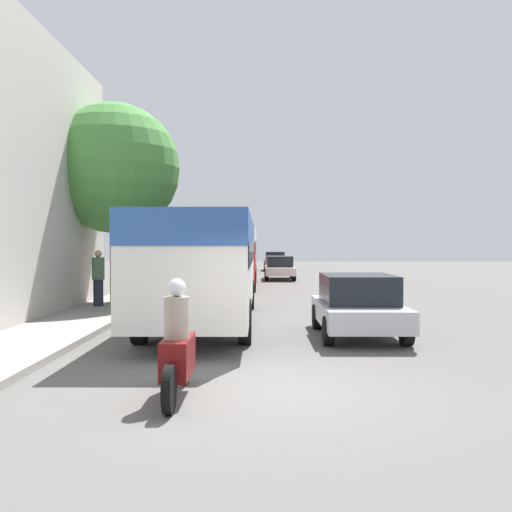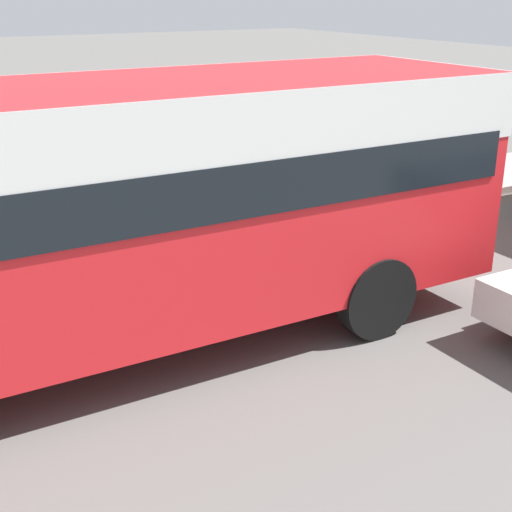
{
  "view_description": "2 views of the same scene",
  "coord_description": "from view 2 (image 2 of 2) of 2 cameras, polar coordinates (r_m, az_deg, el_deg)",
  "views": [
    {
      "loc": [
        -0.11,
        -8.43,
        2.23
      ],
      "look_at": [
        -0.26,
        19.16,
        1.61
      ],
      "focal_mm": 40.0,
      "sensor_mm": 36.0,
      "label": 1
    },
    {
      "loc": [
        5.53,
        18.31,
        3.89
      ],
      "look_at": [
        -0.8,
        21.93,
        1.14
      ],
      "focal_mm": 50.0,
      "sensor_mm": 36.0,
      "label": 2
    }
  ],
  "objects": [
    {
      "name": "bus_following",
      "position": [
        7.67,
        -12.99,
        5.38
      ],
      "size": [
        2.64,
        9.49,
        2.99
      ],
      "color": "red",
      "rests_on": "ground_plane"
    }
  ]
}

